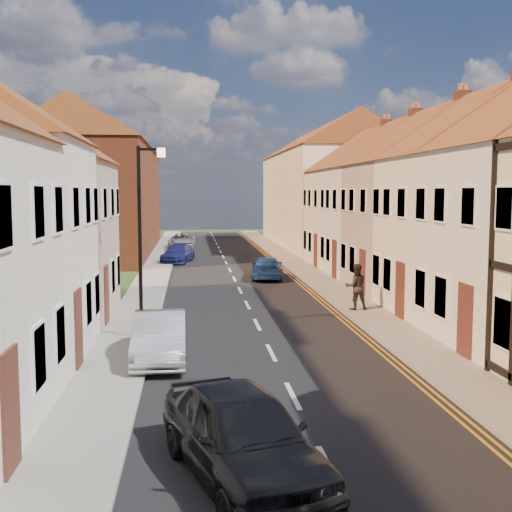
{
  "coord_description": "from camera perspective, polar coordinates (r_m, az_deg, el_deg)",
  "views": [
    {
      "loc": [
        -2.3,
        -0.26,
        4.71
      ],
      "look_at": [
        0.39,
        26.23,
        2.04
      ],
      "focal_mm": 45.0,
      "sensor_mm": 36.0,
      "label": 1
    }
  ],
  "objects": [
    {
      "name": "cottage_r_white_far",
      "position": [
        36.45,
        12.82,
        5.22
      ],
      "size": [
        8.3,
        5.2,
        9.0
      ],
      "color": "beige",
      "rests_on": "ground"
    },
    {
      "name": "pavement_right",
      "position": [
        31.34,
        6.62,
        -2.85
      ],
      "size": [
        1.8,
        90.0,
        0.12
      ],
      "primitive_type": "cube",
      "color": "gray",
      "rests_on": "ground"
    },
    {
      "name": "block_left_far",
      "position": [
        50.75,
        -13.81,
        6.22
      ],
      "size": [
        8.3,
        24.2,
        10.5
      ],
      "color": "brown",
      "rests_on": "ground"
    },
    {
      "name": "cottage_r_cream_far",
      "position": [
        41.61,
        10.44,
        5.31
      ],
      "size": [
        8.3,
        6.0,
        9.0
      ],
      "color": "white",
      "rests_on": "ground"
    },
    {
      "name": "lamppost",
      "position": [
        20.35,
        -10.05,
        2.33
      ],
      "size": [
        0.88,
        0.15,
        6.0
      ],
      "color": "black",
      "rests_on": "pavement_left"
    },
    {
      "name": "road",
      "position": [
        30.71,
        -1.43,
        -3.08
      ],
      "size": [
        7.0,
        90.0,
        0.02
      ],
      "primitive_type": "cube",
      "color": "black",
      "rests_on": "ground"
    },
    {
      "name": "car_near",
      "position": [
        10.86,
        -1.21,
        -15.58
      ],
      "size": [
        3.04,
        4.82,
        1.53
      ],
      "primitive_type": "imported",
      "rotation": [
        0.0,
        0.0,
        0.3
      ],
      "color": "black",
      "rests_on": "ground"
    },
    {
      "name": "cottage_r_cream_mid",
      "position": [
        26.44,
        20.31,
        4.87
      ],
      "size": [
        8.3,
        5.2,
        9.0
      ],
      "color": "white",
      "rests_on": "ground"
    },
    {
      "name": "pedestrian_right_b",
      "position": [
        25.36,
        8.88,
        -2.71
      ],
      "size": [
        0.89,
        0.7,
        1.81
      ],
      "primitive_type": "imported",
      "rotation": [
        0.0,
        0.0,
        3.17
      ],
      "color": "black",
      "rests_on": "pavement_right"
    },
    {
      "name": "car_distant",
      "position": [
        53.74,
        -6.6,
        1.33
      ],
      "size": [
        2.34,
        4.63,
        1.26
      ],
      "primitive_type": "imported",
      "rotation": [
        0.0,
        0.0,
        -0.06
      ],
      "color": "#AEB0B7",
      "rests_on": "ground"
    },
    {
      "name": "pavement_left",
      "position": [
        30.69,
        -9.66,
        -3.07
      ],
      "size": [
        1.8,
        90.0,
        0.12
      ],
      "primitive_type": "cube",
      "color": "gray",
      "rests_on": "ground"
    },
    {
      "name": "car_mid",
      "position": [
        18.2,
        -8.55,
        -7.16
      ],
      "size": [
        1.48,
        4.09,
        1.34
      ],
      "primitive_type": "imported",
      "rotation": [
        0.0,
        0.0,
        0.01
      ],
      "color": "silver",
      "rests_on": "ground"
    },
    {
      "name": "car_far",
      "position": [
        43.08,
        -6.97,
        0.21
      ],
      "size": [
        2.47,
        4.38,
        1.2
      ],
      "primitive_type": "imported",
      "rotation": [
        0.0,
        0.0,
        -0.2
      ],
      "color": "navy",
      "rests_on": "ground"
    },
    {
      "name": "block_right_far",
      "position": [
        56.47,
        6.1,
        6.29
      ],
      "size": [
        8.3,
        24.2,
        10.5
      ],
      "color": "white",
      "rests_on": "ground"
    },
    {
      "name": "cottage_r_pink",
      "position": [
        31.38,
        15.97,
        5.07
      ],
      "size": [
        8.3,
        6.0,
        9.0
      ],
      "color": "#C7A69D",
      "rests_on": "ground"
    },
    {
      "name": "car_far_b",
      "position": [
        34.74,
        0.97,
        -1.06
      ],
      "size": [
        2.15,
        4.33,
        1.21
      ],
      "primitive_type": "imported",
      "rotation": [
        0.0,
        0.0,
        3.03
      ],
      "color": "navy",
      "rests_on": "ground"
    }
  ]
}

